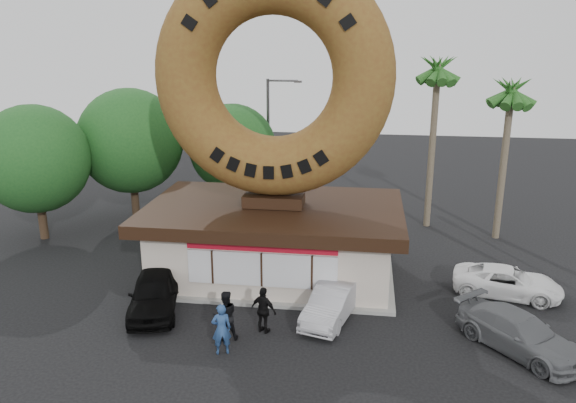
% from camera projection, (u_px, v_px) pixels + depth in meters
% --- Properties ---
extents(ground, '(90.00, 90.00, 0.00)m').
position_uv_depth(ground, '(247.00, 343.00, 19.83)').
color(ground, black).
rests_on(ground, ground).
extents(donut_shop, '(11.20, 7.20, 3.80)m').
position_uv_depth(donut_shop, '(274.00, 238.00, 25.01)').
color(donut_shop, beige).
rests_on(donut_shop, ground).
extents(giant_donut, '(9.98, 2.54, 9.98)m').
position_uv_depth(giant_donut, '(273.00, 77.00, 23.03)').
color(giant_donut, brown).
rests_on(giant_donut, donut_shop).
extents(tree_west, '(6.00, 6.00, 7.65)m').
position_uv_depth(tree_west, '(130.00, 141.00, 32.13)').
color(tree_west, '#473321').
rests_on(tree_west, ground).
extents(tree_mid, '(5.20, 5.20, 6.63)m').
position_uv_depth(tree_mid, '(233.00, 148.00, 33.46)').
color(tree_mid, '#473321').
rests_on(tree_mid, ground).
extents(tree_far, '(5.60, 5.60, 7.14)m').
position_uv_depth(tree_far, '(35.00, 159.00, 28.89)').
color(tree_far, '#473321').
rests_on(tree_far, ground).
extents(palm_near, '(2.60, 2.60, 9.75)m').
position_uv_depth(palm_near, '(437.00, 75.00, 29.73)').
color(palm_near, '#726651').
rests_on(palm_near, ground).
extents(palm_far, '(2.60, 2.60, 8.75)m').
position_uv_depth(palm_far, '(511.00, 97.00, 28.10)').
color(palm_far, '#726651').
rests_on(palm_far, ground).
extents(street_lamp, '(2.11, 0.20, 8.00)m').
position_uv_depth(street_lamp, '(271.00, 138.00, 34.00)').
color(street_lamp, '#59595E').
rests_on(street_lamp, ground).
extents(person_left, '(0.78, 0.64, 1.83)m').
position_uv_depth(person_left, '(221.00, 329.00, 18.95)').
color(person_left, navy).
rests_on(person_left, ground).
extents(person_center, '(1.10, 0.99, 1.86)m').
position_uv_depth(person_center, '(225.00, 316.00, 19.83)').
color(person_center, black).
rests_on(person_center, ground).
extents(person_right, '(1.13, 0.80, 1.77)m').
position_uv_depth(person_right, '(264.00, 310.00, 20.31)').
color(person_right, black).
rests_on(person_right, ground).
extents(car_black, '(2.84, 4.74, 1.51)m').
position_uv_depth(car_black, '(154.00, 293.00, 21.99)').
color(car_black, black).
rests_on(car_black, ground).
extents(car_silver, '(2.31, 4.10, 1.28)m').
position_uv_depth(car_silver, '(332.00, 303.00, 21.38)').
color(car_silver, '#B6B5BA').
rests_on(car_silver, ground).
extents(car_grey, '(4.35, 4.63, 1.31)m').
position_uv_depth(car_grey, '(519.00, 333.00, 19.22)').
color(car_grey, slate).
rests_on(car_grey, ground).
extents(car_white, '(4.68, 2.87, 1.21)m').
position_uv_depth(car_white, '(507.00, 282.00, 23.33)').
color(car_white, white).
rests_on(car_white, ground).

